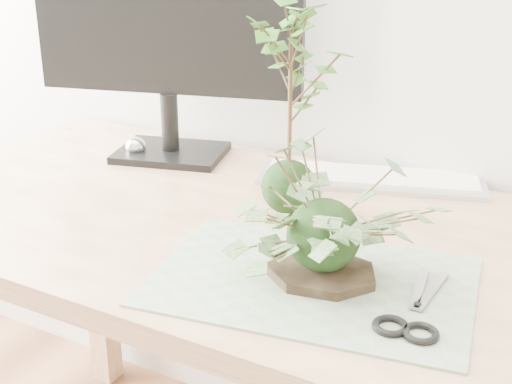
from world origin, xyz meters
TOP-DOWN VIEW (x-y plane):
  - desk at (0.05, 1.23)m, footprint 1.60×0.70m
  - cutting_mat at (0.12, 1.09)m, footprint 0.50×0.38m
  - stone_dish at (0.13, 1.10)m, footprint 0.19×0.19m
  - ivy_kokedama at (0.13, 1.10)m, footprint 0.37×0.37m
  - maple_kokedama at (-0.02, 1.30)m, footprint 0.25×0.25m
  - keyboard at (0.05, 1.51)m, footprint 0.46×0.26m
  - monitor at (-0.38, 1.45)m, footprint 0.55×0.22m
  - foil_ball at (-0.44, 1.40)m, footprint 0.05×0.05m
  - scissors at (0.28, 1.05)m, footprint 0.09×0.20m

SIDE VIEW (x-z plane):
  - desk at x=0.05m, z-range 0.28..1.02m
  - cutting_mat at x=0.12m, z-range 0.74..0.74m
  - keyboard at x=0.05m, z-range 0.74..0.76m
  - scissors at x=0.28m, z-range 0.74..0.75m
  - stone_dish at x=0.13m, z-range 0.74..0.76m
  - foil_ball at x=-0.44m, z-range 0.74..0.79m
  - ivy_kokedama at x=0.13m, z-range 0.76..0.97m
  - maple_kokedama at x=-0.02m, z-range 0.82..1.22m
  - monitor at x=-0.38m, z-range 0.78..1.28m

